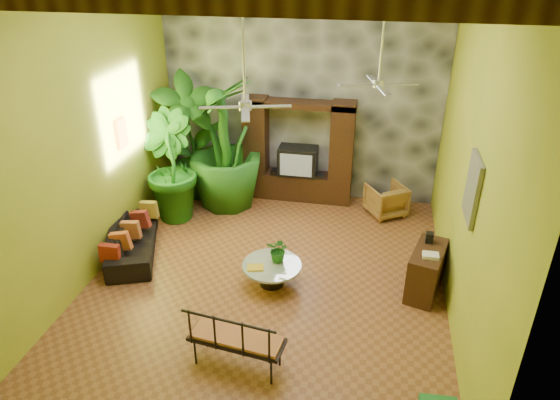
% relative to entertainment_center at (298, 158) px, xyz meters
% --- Properties ---
extents(ground, '(7.00, 7.00, 0.00)m').
position_rel_entertainment_center_xyz_m(ground, '(0.00, -3.14, -0.97)').
color(ground, brown).
rests_on(ground, ground).
extents(back_wall, '(6.00, 0.02, 5.00)m').
position_rel_entertainment_center_xyz_m(back_wall, '(0.00, 0.36, 1.53)').
color(back_wall, '#93A225').
rests_on(back_wall, ground).
extents(left_wall, '(0.02, 7.00, 5.00)m').
position_rel_entertainment_center_xyz_m(left_wall, '(-3.00, -3.14, 1.53)').
color(left_wall, '#93A225').
rests_on(left_wall, ground).
extents(right_wall, '(0.02, 7.00, 5.00)m').
position_rel_entertainment_center_xyz_m(right_wall, '(3.00, -3.14, 1.53)').
color(right_wall, '#93A225').
rests_on(right_wall, ground).
extents(stone_accent_wall, '(5.98, 0.10, 4.98)m').
position_rel_entertainment_center_xyz_m(stone_accent_wall, '(0.00, 0.30, 1.53)').
color(stone_accent_wall, '#323539').
rests_on(stone_accent_wall, ground).
extents(entertainment_center, '(2.40, 0.55, 2.30)m').
position_rel_entertainment_center_xyz_m(entertainment_center, '(0.00, 0.00, 0.00)').
color(entertainment_center, black).
rests_on(entertainment_center, ground).
extents(ceiling_fan_front, '(1.28, 1.28, 1.86)m').
position_rel_entertainment_center_xyz_m(ceiling_fan_front, '(-0.20, -3.54, 2.44)').
color(ceiling_fan_front, silver).
rests_on(ceiling_fan_front, ceiling).
extents(ceiling_fan_back, '(1.28, 1.28, 1.86)m').
position_rel_entertainment_center_xyz_m(ceiling_fan_back, '(1.60, -1.94, 2.44)').
color(ceiling_fan_back, silver).
rests_on(ceiling_fan_back, ceiling).
extents(wall_art_mask, '(0.06, 0.32, 0.55)m').
position_rel_entertainment_center_xyz_m(wall_art_mask, '(-2.96, -2.14, 1.13)').
color(wall_art_mask, gold).
rests_on(wall_art_mask, left_wall).
extents(wall_art_painting, '(0.06, 0.70, 0.90)m').
position_rel_entertainment_center_xyz_m(wall_art_painting, '(2.96, -3.74, 1.33)').
color(wall_art_painting, teal).
rests_on(wall_art_painting, right_wall).
extents(sofa, '(1.43, 2.15, 0.58)m').
position_rel_entertainment_center_xyz_m(sofa, '(-2.65, -2.87, -0.67)').
color(sofa, black).
rests_on(sofa, ground).
extents(wicker_armchair, '(1.00, 1.01, 0.68)m').
position_rel_entertainment_center_xyz_m(wicker_armchair, '(1.98, -0.40, -0.63)').
color(wicker_armchair, '#975E36').
rests_on(wicker_armchair, ground).
extents(tall_plant_a, '(1.80, 1.72, 2.83)m').
position_rel_entertainment_center_xyz_m(tall_plant_a, '(-2.33, -0.38, 0.45)').
color(tall_plant_a, '#236219').
rests_on(tall_plant_a, ground).
extents(tall_plant_b, '(1.61, 1.57, 2.28)m').
position_rel_entertainment_center_xyz_m(tall_plant_b, '(-2.47, -1.36, 0.17)').
color(tall_plant_b, '#1D6A1B').
rests_on(tall_plant_b, ground).
extents(tall_plant_c, '(1.71, 1.71, 2.83)m').
position_rel_entertainment_center_xyz_m(tall_plant_c, '(-1.48, -0.61, 0.45)').
color(tall_plant_c, '#23641A').
rests_on(tall_plant_c, ground).
extents(coffee_table, '(1.01, 1.01, 0.40)m').
position_rel_entertainment_center_xyz_m(coffee_table, '(0.11, -3.30, -0.71)').
color(coffee_table, black).
rests_on(coffee_table, ground).
extents(centerpiece_plant, '(0.47, 0.43, 0.44)m').
position_rel_entertainment_center_xyz_m(centerpiece_plant, '(0.20, -3.18, -0.35)').
color(centerpiece_plant, '#1E621A').
rests_on(centerpiece_plant, coffee_table).
extents(yellow_tray, '(0.31, 0.25, 0.03)m').
position_rel_entertainment_center_xyz_m(yellow_tray, '(-0.14, -3.47, -0.55)').
color(yellow_tray, yellow).
rests_on(yellow_tray, coffee_table).
extents(iron_bench, '(1.35, 0.65, 0.57)m').
position_rel_entertainment_center_xyz_m(iron_bench, '(0.03, -5.28, -0.41)').
color(iron_bench, black).
rests_on(iron_bench, ground).
extents(side_console, '(0.71, 1.10, 0.81)m').
position_rel_entertainment_center_xyz_m(side_console, '(2.65, -3.00, -0.56)').
color(side_console, '#332210').
rests_on(side_console, ground).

